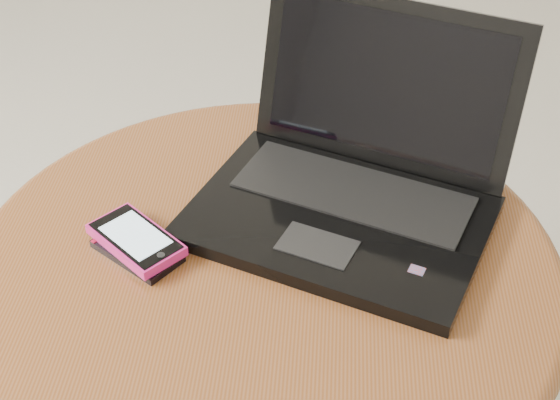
{
  "coord_description": "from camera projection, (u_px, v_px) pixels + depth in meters",
  "views": [
    {
      "loc": [
        -0.04,
        -0.78,
        1.18
      ],
      "look_at": [
        -0.09,
        -0.05,
        0.61
      ],
      "focal_mm": 53.32,
      "sensor_mm": 36.0,
      "label": 1
    }
  ],
  "objects": [
    {
      "name": "table",
      "position": [
        265.0,
        327.0,
        1.02
      ],
      "size": [
        0.69,
        0.69,
        0.55
      ],
      "color": "#5A3314",
      "rests_on": "ground"
    },
    {
      "name": "laptop",
      "position": [
        353.0,
        179.0,
        1.0
      ],
      "size": [
        0.42,
        0.4,
        0.22
      ],
      "color": "black",
      "rests_on": "table"
    },
    {
      "name": "phone_pink",
      "position": [
        136.0,
        239.0,
        0.95
      ],
      "size": [
        0.13,
        0.12,
        0.01
      ],
      "color": "#E22284",
      "rests_on": "phone_black"
    },
    {
      "name": "phone_black",
      "position": [
        137.0,
        251.0,
        0.95
      ],
      "size": [
        0.11,
        0.1,
        0.01
      ],
      "color": "black",
      "rests_on": "table"
    }
  ]
}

